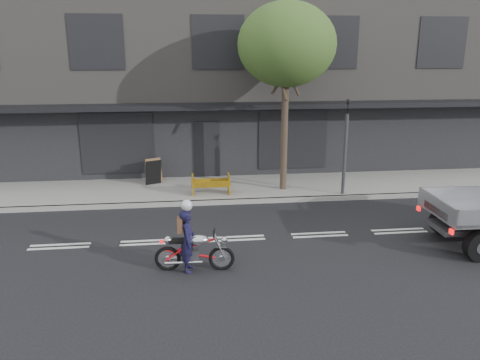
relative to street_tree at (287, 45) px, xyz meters
name	(u,v)px	position (x,y,z in m)	size (l,w,h in m)	color
ground	(236,239)	(-2.20, -4.20, -5.28)	(80.00, 80.00, 0.00)	black
sidewalk	(223,189)	(-2.20, 0.50, -5.20)	(32.00, 3.20, 0.15)	gray
kerb	(227,202)	(-2.20, -1.10, -5.20)	(32.00, 0.20, 0.15)	gray
building_main	(211,74)	(-2.20, 7.10, -1.28)	(26.00, 10.00, 8.00)	slate
street_tree	(287,45)	(0.00, 0.00, 0.00)	(3.40, 3.40, 6.74)	#382B21
traffic_light_pole	(345,153)	(2.00, -0.85, -3.63)	(0.12, 0.12, 3.50)	#2D2D30
motorcycle	(194,250)	(-3.40, -6.01, -4.77)	(1.92, 0.56, 0.99)	black
rider	(188,241)	(-3.55, -6.01, -4.52)	(0.56, 0.36, 1.52)	black
construction_barrier	(211,185)	(-2.69, -0.58, -4.74)	(1.37, 0.55, 0.77)	#FAAC0D
sandwich_board	(153,172)	(-4.79, 1.10, -4.65)	(0.60, 0.40, 0.96)	black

